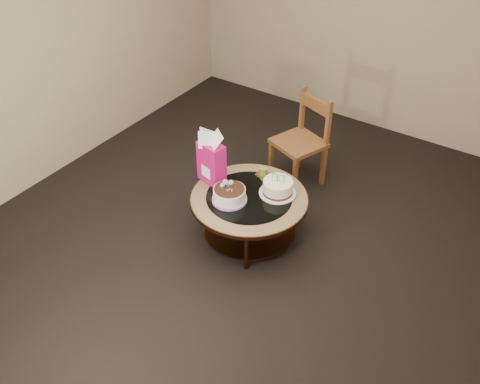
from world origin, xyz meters
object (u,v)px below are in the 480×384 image
Objects in this scene: decorated_cake at (229,195)px; dining_chair at (302,141)px; coffee_table at (249,204)px; gift_bag at (211,158)px; cream_cake at (278,188)px.

decorated_cake is 0.32× the size of dining_chair.
coffee_table is 0.51m from gift_bag.
dining_chair reaches higher than cream_cake.
coffee_table is at bearing 51.56° from decorated_cake.
dining_chair is (0.07, 1.15, -0.04)m from decorated_cake.
gift_bag reaches higher than coffee_table.
cream_cake is 0.63m from gift_bag.
coffee_table is 2.07× the size of gift_bag.
gift_bag reaches higher than decorated_cake.
coffee_table is 1.09× the size of dining_chair.
gift_bag is (-0.29, 0.15, 0.19)m from decorated_cake.
coffee_table is at bearing 11.60° from gift_bag.
decorated_cake is 1.15m from dining_chair.
dining_chair is at bearing 89.46° from cream_cake.
decorated_cake is at bearing -148.29° from cream_cake.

